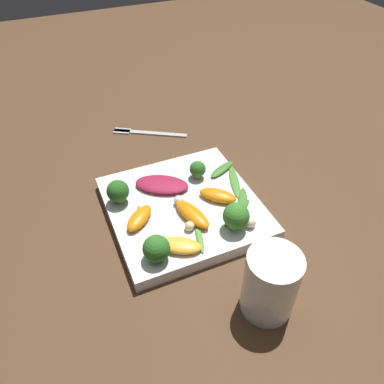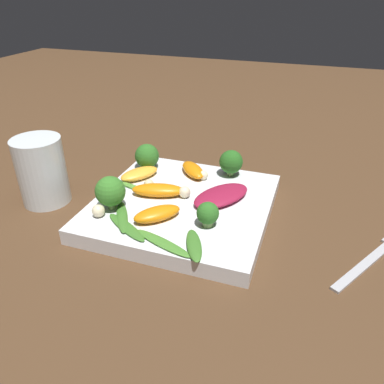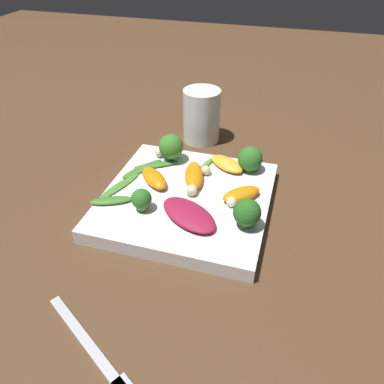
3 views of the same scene
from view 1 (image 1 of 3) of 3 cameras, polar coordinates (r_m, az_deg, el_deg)
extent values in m
plane|color=#4C331E|center=(0.66, -1.32, -3.08)|extent=(2.40, 2.40, 0.00)
cube|color=white|center=(0.65, -1.34, -2.39)|extent=(0.25, 0.25, 0.02)
cylinder|color=white|center=(0.51, 11.84, -13.52)|extent=(0.07, 0.07, 0.10)
cube|color=#B2B2B7|center=(0.86, -6.39, 9.00)|extent=(0.09, 0.15, 0.01)
cube|color=#B2B2B7|center=(0.87, -10.61, 9.21)|extent=(0.04, 0.04, 0.01)
ellipsoid|color=maroon|center=(0.67, -4.62, 1.15)|extent=(0.09, 0.11, 0.01)
ellipsoid|color=orange|center=(0.65, 3.96, -0.53)|extent=(0.07, 0.07, 0.02)
ellipsoid|color=#FCAD33|center=(0.57, -1.86, -8.15)|extent=(0.06, 0.07, 0.02)
ellipsoid|color=orange|center=(0.61, -8.03, -3.94)|extent=(0.06, 0.06, 0.02)
ellipsoid|color=orange|center=(0.61, -0.33, -3.49)|extent=(0.08, 0.05, 0.02)
cylinder|color=#7A9E51|center=(0.69, 0.86, 2.64)|extent=(0.01, 0.01, 0.01)
sphere|color=#2D6B23|center=(0.68, 0.87, 3.53)|extent=(0.03, 0.03, 0.03)
cylinder|color=#84AD5B|center=(0.65, -11.03, -1.00)|extent=(0.01, 0.01, 0.01)
sphere|color=#26601E|center=(0.64, -11.23, 0.14)|extent=(0.04, 0.04, 0.04)
cylinder|color=#84AD5B|center=(0.60, 6.59, -4.93)|extent=(0.01, 0.01, 0.02)
sphere|color=#387A28|center=(0.59, 6.74, -3.63)|extent=(0.04, 0.04, 0.04)
cylinder|color=#84AD5B|center=(0.56, -5.34, -9.64)|extent=(0.01, 0.01, 0.01)
sphere|color=#2D6B23|center=(0.55, -5.45, -8.57)|extent=(0.04, 0.04, 0.04)
ellipsoid|color=#3D7528|center=(0.65, 7.71, -1.78)|extent=(0.08, 0.06, 0.00)
ellipsoid|color=#47842D|center=(0.69, 6.50, 1.65)|extent=(0.09, 0.04, 0.00)
ellipsoid|color=#518E33|center=(0.59, 1.15, -6.99)|extent=(0.06, 0.03, 0.01)
ellipsoid|color=#3D7528|center=(0.71, 4.61, 3.47)|extent=(0.04, 0.07, 0.01)
ellipsoid|color=#3D7528|center=(0.63, 6.90, -3.17)|extent=(0.05, 0.07, 0.01)
sphere|color=beige|center=(0.63, -7.70, -2.43)|extent=(0.02, 0.02, 0.02)
sphere|color=beige|center=(0.60, -0.38, -5.23)|extent=(0.02, 0.02, 0.02)
sphere|color=beige|center=(0.63, -1.93, -1.47)|extent=(0.02, 0.02, 0.02)
sphere|color=beige|center=(0.61, 8.91, -4.60)|extent=(0.02, 0.02, 0.02)
camera|label=2|loc=(0.87, 24.86, 28.15)|focal=35.00mm
camera|label=3|loc=(0.88, -25.31, 32.46)|focal=35.00mm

